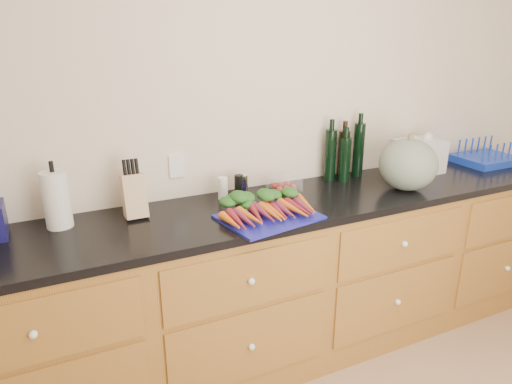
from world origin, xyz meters
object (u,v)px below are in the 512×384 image
cutting_board (269,217)px  carrots (266,209)px  paper_towel (57,200)px  knife_block (134,196)px  dish_rack (486,157)px  tomato_box (284,183)px  squash (408,165)px

cutting_board → carrots: bearing=90.0°
paper_towel → cutting_board: bearing=-19.3°
carrots → knife_block: bearing=155.3°
carrots → cutting_board: bearing=-90.0°
dish_rack → tomato_box: bearing=176.6°
squash → tomato_box: 0.70m
knife_block → squash: bearing=-9.7°
carrots → dish_rack: dish_rack is taller
cutting_board → knife_block: knife_block is taller
carrots → knife_block: 0.64m
carrots → tomato_box: tomato_box is taller
dish_rack → paper_towel: bearing=178.3°
squash → tomato_box: (-0.63, 0.28, -0.11)m
knife_block → dish_rack: (2.35, -0.06, -0.07)m
dish_rack → squash: bearing=-167.7°
tomato_box → paper_towel: bearing=-179.5°
cutting_board → tomato_box: size_ratio=2.72×
carrots → squash: (0.90, 0.01, 0.11)m
cutting_board → knife_block: 0.66m
carrots → squash: squash is taller
paper_towel → tomato_box: bearing=0.5°
cutting_board → tomato_box: tomato_box is taller
knife_block → dish_rack: knife_block is taller
squash → dish_rack: size_ratio=0.83×
knife_block → paper_towel: bearing=176.6°
knife_block → carrots: bearing=-24.7°
cutting_board → paper_towel: bearing=160.7°
squash → cutting_board: bearing=-176.9°
cutting_board → tomato_box: 0.42m
carrots → tomato_box: bearing=48.3°
cutting_board → carrots: (0.00, 0.04, 0.03)m
cutting_board → carrots: 0.05m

